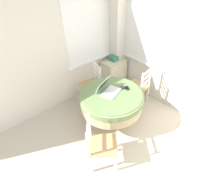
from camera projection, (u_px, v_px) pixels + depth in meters
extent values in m
cube|color=silver|center=(23.00, 58.00, 2.94)|extent=(4.39, 0.06, 2.55)
cube|color=white|center=(88.00, 28.00, 3.52)|extent=(1.10, 0.01, 1.42)
cube|color=white|center=(92.00, 61.00, 3.94)|extent=(1.18, 0.07, 0.02)
cube|color=silver|center=(221.00, 65.00, 2.75)|extent=(0.06, 4.66, 2.55)
cube|color=white|center=(146.00, 29.00, 3.48)|extent=(0.01, 1.10, 1.42)
cube|color=white|center=(142.00, 62.00, 3.90)|extent=(0.07, 1.18, 0.02)
cube|color=silver|center=(117.00, 32.00, 3.94)|extent=(0.28, 0.28, 2.55)
cylinder|color=#4C3D2D|center=(112.00, 122.00, 3.48)|extent=(0.36, 0.36, 0.03)
cylinder|color=#4C3D2D|center=(111.00, 109.00, 3.26)|extent=(0.11, 0.11, 0.69)
cylinder|color=tan|center=(111.00, 100.00, 3.13)|extent=(1.11, 1.11, 0.28)
cylinder|color=#6B8451|center=(111.00, 97.00, 3.08)|extent=(1.14, 1.14, 0.10)
cylinder|color=#6B8451|center=(111.00, 94.00, 3.04)|extent=(1.08, 1.08, 0.02)
cube|color=white|center=(111.00, 92.00, 3.05)|extent=(0.40, 0.32, 0.02)
cube|color=silver|center=(110.00, 92.00, 3.05)|extent=(0.34, 0.22, 0.00)
cube|color=white|center=(103.00, 84.00, 3.05)|extent=(0.37, 0.21, 0.21)
cube|color=#192338|center=(103.00, 84.00, 3.04)|extent=(0.33, 0.18, 0.18)
ellipsoid|color=black|center=(123.00, 87.00, 3.14)|extent=(0.06, 0.10, 0.05)
cube|color=black|center=(127.00, 88.00, 3.15)|extent=(0.11, 0.14, 0.01)
cube|color=black|center=(127.00, 88.00, 3.15)|extent=(0.08, 0.10, 0.00)
cube|color=tan|center=(90.00, 85.00, 3.77)|extent=(0.51, 0.49, 0.02)
cube|color=white|center=(81.00, 91.00, 3.96)|extent=(0.04, 0.04, 0.43)
cube|color=white|center=(85.00, 99.00, 3.72)|extent=(0.04, 0.04, 0.43)
cube|color=white|center=(96.00, 87.00, 4.09)|extent=(0.04, 0.04, 0.43)
cube|color=white|center=(101.00, 95.00, 3.85)|extent=(0.04, 0.04, 0.43)
cube|color=white|center=(94.00, 69.00, 3.81)|extent=(0.04, 0.04, 0.47)
cube|color=white|center=(100.00, 77.00, 3.57)|extent=(0.04, 0.04, 0.47)
cube|color=white|center=(97.00, 66.00, 3.58)|extent=(0.12, 0.33, 0.04)
cube|color=white|center=(97.00, 71.00, 3.65)|extent=(0.12, 0.33, 0.04)
cube|color=white|center=(98.00, 76.00, 3.73)|extent=(0.12, 0.33, 0.04)
cube|color=tan|center=(137.00, 86.00, 3.72)|extent=(0.45, 0.48, 0.02)
cube|color=white|center=(133.00, 88.00, 4.05)|extent=(0.04, 0.04, 0.43)
cube|color=white|center=(125.00, 95.00, 3.84)|extent=(0.04, 0.04, 0.43)
cube|color=white|center=(147.00, 94.00, 3.87)|extent=(0.04, 0.04, 0.43)
cube|color=white|center=(140.00, 102.00, 3.66)|extent=(0.04, 0.04, 0.43)
cube|color=white|center=(150.00, 76.00, 3.59)|extent=(0.04, 0.04, 0.47)
cube|color=white|center=(142.00, 84.00, 3.38)|extent=(0.04, 0.04, 0.47)
cube|color=white|center=(147.00, 72.00, 3.38)|extent=(0.33, 0.08, 0.04)
cube|color=white|center=(146.00, 77.00, 3.45)|extent=(0.33, 0.08, 0.04)
cube|color=white|center=(146.00, 82.00, 3.52)|extent=(0.33, 0.08, 0.04)
cube|color=tan|center=(103.00, 145.00, 2.56)|extent=(0.57, 0.57, 0.02)
cube|color=white|center=(116.00, 163.00, 2.57)|extent=(0.05, 0.05, 0.43)
cube|color=white|center=(114.00, 144.00, 2.84)|extent=(0.05, 0.05, 0.43)
cube|color=white|center=(91.00, 164.00, 2.56)|extent=(0.05, 0.05, 0.43)
cube|color=white|center=(92.00, 145.00, 2.82)|extent=(0.05, 0.05, 0.43)
cube|color=white|center=(88.00, 145.00, 2.28)|extent=(0.05, 0.05, 0.47)
cube|color=white|center=(89.00, 125.00, 2.54)|extent=(0.05, 0.05, 0.47)
cube|color=white|center=(88.00, 126.00, 2.30)|extent=(0.23, 0.27, 0.04)
cube|color=white|center=(88.00, 132.00, 2.38)|extent=(0.23, 0.27, 0.04)
cube|color=white|center=(89.00, 138.00, 2.45)|extent=(0.23, 0.27, 0.04)
cube|color=beige|center=(114.00, 73.00, 4.38)|extent=(0.55, 0.37, 0.65)
cube|color=beige|center=(114.00, 61.00, 4.17)|extent=(0.58, 0.39, 0.02)
cube|color=beige|center=(119.00, 68.00, 4.13)|extent=(0.49, 0.01, 0.18)
sphere|color=olive|center=(120.00, 68.00, 4.13)|extent=(0.02, 0.02, 0.02)
cube|color=beige|center=(119.00, 76.00, 4.27)|extent=(0.49, 0.01, 0.18)
sphere|color=olive|center=(119.00, 76.00, 4.26)|extent=(0.02, 0.02, 0.02)
cube|color=beige|center=(119.00, 83.00, 4.40)|extent=(0.49, 0.01, 0.18)
sphere|color=olive|center=(119.00, 83.00, 4.39)|extent=(0.02, 0.02, 0.02)
cube|color=#387A5B|center=(114.00, 58.00, 4.14)|extent=(0.16, 0.19, 0.11)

